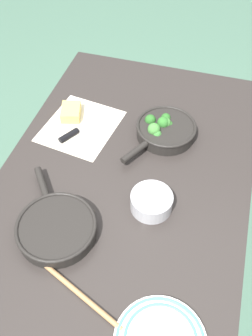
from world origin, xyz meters
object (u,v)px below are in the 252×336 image
prep_bowl_steel (151,202)px  skillet_eggs (56,228)px  skillet_broccoli (164,129)px  cheese_block (71,112)px  grater_knife (77,131)px  wooden_spoon (58,276)px

prep_bowl_steel → skillet_eggs: bearing=-56.1°
skillet_broccoli → skillet_eggs: size_ratio=0.98×
skillet_broccoli → cheese_block: bearing=-61.6°
skillet_broccoli → cheese_block: skillet_broccoli is taller
skillet_eggs → grater_knife: size_ratio=1.54×
grater_knife → cheese_block: 0.10m
grater_knife → prep_bowl_steel: (0.26, 0.36, 0.02)m
grater_knife → prep_bowl_steel: 0.44m
skillet_broccoli → grater_knife: bearing=-47.5°
wooden_spoon → prep_bowl_steel: prep_bowl_steel is taller
prep_bowl_steel → skillet_broccoli: bearing=-174.6°
skillet_broccoli → prep_bowl_steel: size_ratio=2.37×
skillet_broccoli → prep_bowl_steel: 0.34m
grater_knife → cheese_block: cheese_block is taller
skillet_broccoli → cheese_block: 0.38m
skillet_broccoli → skillet_eggs: 0.56m
skillet_broccoli → wooden_spoon: bearing=14.5°
skillet_broccoli → grater_knife: 0.34m
wooden_spoon → cheese_block: size_ratio=3.20×
cheese_block → skillet_broccoli: bearing=89.6°
skillet_eggs → prep_bowl_steel: 0.31m
wooden_spoon → grater_knife: (-0.57, -0.16, 0.00)m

